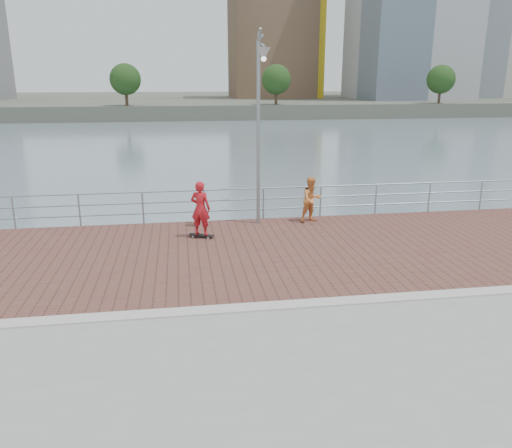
{
  "coord_description": "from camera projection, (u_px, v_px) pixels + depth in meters",
  "views": [
    {
      "loc": [
        -1.79,
        -9.62,
        4.72
      ],
      "look_at": [
        0.0,
        2.0,
        1.3
      ],
      "focal_mm": 35.0,
      "sensor_mm": 36.0,
      "label": 1
    }
  ],
  "objects": [
    {
      "name": "water",
      "position": [
        269.0,
        388.0,
        11.26
      ],
      "size": [
        400.0,
        400.0,
        0.0
      ],
      "primitive_type": "plane",
      "color": "slate",
      "rests_on": "ground"
    },
    {
      "name": "brick_lane",
      "position": [
        247.0,
        252.0,
        14.12
      ],
      "size": [
        40.0,
        6.8,
        0.02
      ],
      "primitive_type": "cube",
      "color": "brown",
      "rests_on": "seawall"
    },
    {
      "name": "curb",
      "position": [
        270.0,
        306.0,
        10.7
      ],
      "size": [
        40.0,
        0.4,
        0.06
      ],
      "primitive_type": "cube",
      "color": "#B7B5AD",
      "rests_on": "seawall"
    },
    {
      "name": "far_shore",
      "position": [
        184.0,
        101.0,
        127.17
      ],
      "size": [
        320.0,
        95.0,
        2.5
      ],
      "primitive_type": "cube",
      "color": "#4C5142",
      "rests_on": "ground"
    },
    {
      "name": "guardrail",
      "position": [
        234.0,
        201.0,
        17.15
      ],
      "size": [
        39.06,
        0.06,
        1.13
      ],
      "color": "#8C9EA8",
      "rests_on": "brick_lane"
    },
    {
      "name": "street_lamp",
      "position": [
        261.0,
        97.0,
        15.4
      ],
      "size": [
        0.43,
        1.25,
        5.91
      ],
      "color": "gray",
      "rests_on": "brick_lane"
    },
    {
      "name": "skateboard",
      "position": [
        201.0,
        235.0,
        15.38
      ],
      "size": [
        0.8,
        0.5,
        0.09
      ],
      "rotation": [
        0.0,
        0.0,
        -0.41
      ],
      "color": "black",
      "rests_on": "brick_lane"
    },
    {
      "name": "skateboarder",
      "position": [
        200.0,
        208.0,
        15.14
      ],
      "size": [
        0.72,
        0.62,
        1.68
      ],
      "primitive_type": "imported",
      "rotation": [
        0.0,
        0.0,
        2.73
      ],
      "color": "red",
      "rests_on": "skateboard"
    },
    {
      "name": "bystander",
      "position": [
        312.0,
        200.0,
        16.89
      ],
      "size": [
        0.89,
        0.79,
        1.55
      ],
      "primitive_type": "imported",
      "rotation": [
        0.0,
        0.0,
        0.31
      ],
      "color": "#EA8E44",
      "rests_on": "brick_lane"
    },
    {
      "name": "shoreline_trees",
      "position": [
        275.0,
        80.0,
        84.67
      ],
      "size": [
        169.94,
        5.19,
        6.93
      ],
      "color": "#473323",
      "rests_on": "far_shore"
    }
  ]
}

